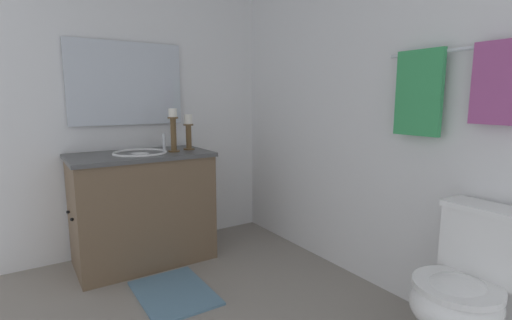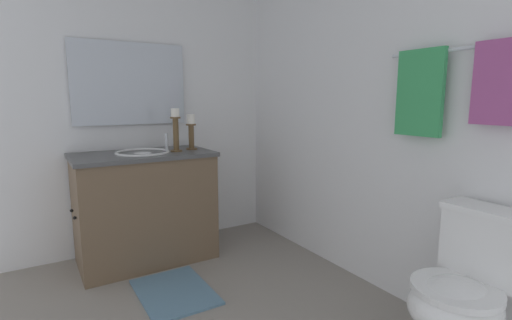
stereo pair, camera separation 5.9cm
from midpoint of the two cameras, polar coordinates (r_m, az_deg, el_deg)
name	(u,v)px [view 2 (the right image)]	position (r m, az deg, el deg)	size (l,w,h in m)	color
wall_back	(374,103)	(2.59, 18.24, 8.22)	(2.93, 0.04, 2.45)	white
wall_left	(136,103)	(3.25, -17.33, 8.39)	(0.04, 2.33, 2.45)	white
vanity_cabinet	(145,207)	(3.03, -16.03, -6.90)	(0.58, 1.03, 0.85)	brown
sink_basin	(143,158)	(2.95, -16.34, 0.32)	(0.40, 0.40, 0.24)	white
mirror	(130,84)	(3.19, -18.19, 11.01)	(0.02, 0.89, 0.65)	silver
candle_holder_tall	(191,131)	(3.05, -9.34, 4.41)	(0.09, 0.09, 0.28)	brown
candle_holder_short	(176,129)	(2.95, -11.62, 4.67)	(0.09, 0.09, 0.33)	brown
toilet	(464,292)	(2.09, 29.92, -17.13)	(0.39, 0.54, 0.75)	white
towel_bar	(461,48)	(2.22, 29.61, 14.61)	(0.02, 0.02, 0.82)	silver
towel_near_vanity	(420,93)	(2.30, 24.42, 9.30)	(0.28, 0.03, 0.48)	#389E59
towel_center	(500,83)	(2.09, 33.94, 9.80)	(0.24, 0.03, 0.39)	#A54C8C
bath_mat	(175,292)	(2.63, -11.68, -19.13)	(0.60, 0.44, 0.02)	slate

